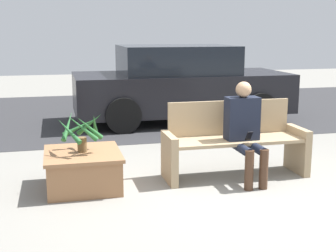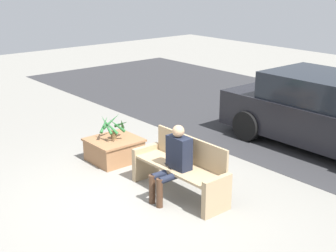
{
  "view_description": "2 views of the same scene",
  "coord_description": "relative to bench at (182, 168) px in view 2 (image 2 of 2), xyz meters",
  "views": [
    {
      "loc": [
        -1.92,
        -4.63,
        1.83
      ],
      "look_at": [
        -0.56,
        0.98,
        0.63
      ],
      "focal_mm": 50.0,
      "sensor_mm": 36.0,
      "label": 1
    },
    {
      "loc": [
        5.4,
        -3.9,
        3.43
      ],
      "look_at": [
        -0.31,
        0.91,
        0.98
      ],
      "focal_mm": 50.0,
      "sensor_mm": 36.0,
      "label": 2
    }
  ],
  "objects": [
    {
      "name": "planter_box",
      "position": [
        -1.89,
        -0.04,
        -0.21
      ],
      "size": [
        0.87,
        0.93,
        0.43
      ],
      "color": "#936642",
      "rests_on": "ground_plane"
    },
    {
      "name": "bench",
      "position": [
        0.0,
        0.0,
        0.0
      ],
      "size": [
        1.8,
        0.55,
        0.93
      ],
      "color": "tan",
      "rests_on": "ground_plane"
    },
    {
      "name": "person_seated",
      "position": [
        0.05,
        -0.21,
        0.22
      ],
      "size": [
        0.4,
        0.64,
        1.21
      ],
      "color": "black",
      "rests_on": "ground_plane"
    },
    {
      "name": "potted_plant",
      "position": [
        -1.88,
        -0.05,
        0.25
      ],
      "size": [
        0.55,
        0.55,
        0.48
      ],
      "color": "brown",
      "rests_on": "planter_box"
    },
    {
      "name": "parked_car",
      "position": [
        0.28,
        3.65,
        0.3
      ],
      "size": [
        4.23,
        1.98,
        1.51
      ],
      "color": "black",
      "rests_on": "ground_plane"
    },
    {
      "name": "road_surface",
      "position": [
        -0.24,
        4.87,
        -0.44
      ],
      "size": [
        20.0,
        6.0,
        0.01
      ],
      "primitive_type": "cube",
      "color": "#2D2D30",
      "rests_on": "ground_plane"
    },
    {
      "name": "ground_plane",
      "position": [
        -0.24,
        -0.73,
        -0.44
      ],
      "size": [
        30.0,
        30.0,
        0.0
      ],
      "primitive_type": "plane",
      "color": "gray"
    }
  ]
}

